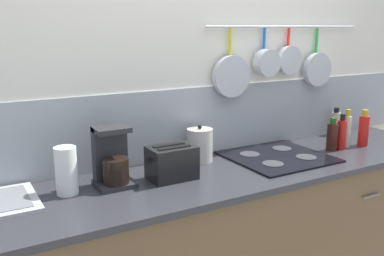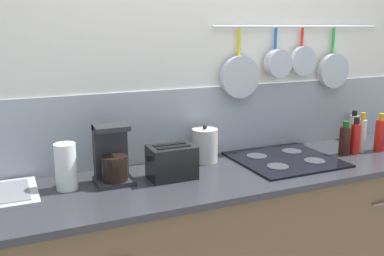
# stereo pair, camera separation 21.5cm
# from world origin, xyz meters

# --- Properties ---
(wall_back) EXTENTS (7.20, 0.16, 2.60)m
(wall_back) POSITION_xyz_m (0.00, 0.37, 1.28)
(wall_back) COLOR silver
(wall_back) RESTS_ON ground_plane
(cabinet_base) EXTENTS (3.02, 0.64, 0.89)m
(cabinet_base) POSITION_xyz_m (0.00, -0.00, 0.44)
(cabinet_base) COLOR brown
(cabinet_base) RESTS_ON ground_plane
(countertop) EXTENTS (3.06, 0.66, 0.03)m
(countertop) POSITION_xyz_m (0.00, 0.00, 0.91)
(countertop) COLOR #2D2D33
(countertop) RESTS_ON cabinet_base
(paper_towel_roll) EXTENTS (0.10, 0.10, 0.23)m
(paper_towel_roll) POSITION_xyz_m (-0.87, 0.10, 1.04)
(paper_towel_roll) COLOR white
(paper_towel_roll) RESTS_ON countertop
(coffee_maker) EXTENTS (0.18, 0.17, 0.29)m
(coffee_maker) POSITION_xyz_m (-0.65, 0.10, 1.04)
(coffee_maker) COLOR #262628
(coffee_maker) RESTS_ON countertop
(toaster) EXTENTS (0.25, 0.17, 0.17)m
(toaster) POSITION_xyz_m (-0.36, 0.04, 1.01)
(toaster) COLOR black
(toaster) RESTS_ON countertop
(kettle) EXTENTS (0.15, 0.15, 0.22)m
(kettle) POSITION_xyz_m (-0.08, 0.22, 1.02)
(kettle) COLOR beige
(kettle) RESTS_ON countertop
(cooktop) EXTENTS (0.56, 0.54, 0.01)m
(cooktop) POSITION_xyz_m (0.36, 0.05, 0.93)
(cooktop) COLOR black
(cooktop) RESTS_ON countertop
(bottle_vinegar) EXTENTS (0.07, 0.07, 0.21)m
(bottle_vinegar) POSITION_xyz_m (0.76, -0.00, 1.02)
(bottle_vinegar) COLOR #33140F
(bottle_vinegar) RESTS_ON countertop
(bottle_hot_sauce) EXTENTS (0.06, 0.06, 0.23)m
(bottle_hot_sauce) POSITION_xyz_m (0.83, -0.01, 1.02)
(bottle_hot_sauce) COLOR red
(bottle_hot_sauce) RESTS_ON countertop
(bottle_dish_soap) EXTENTS (0.05, 0.05, 0.25)m
(bottle_dish_soap) POSITION_xyz_m (0.90, 0.01, 1.03)
(bottle_dish_soap) COLOR #BFB799
(bottle_dish_soap) RESTS_ON countertop
(bottle_cooking_wine) EXTENTS (0.04, 0.04, 0.19)m
(bottle_cooking_wine) POSITION_xyz_m (0.96, 0.07, 1.01)
(bottle_cooking_wine) COLOR #8C5919
(bottle_cooking_wine) RESTS_ON countertop
(bottle_sesame_oil) EXTENTS (0.07, 0.07, 0.24)m
(bottle_sesame_oil) POSITION_xyz_m (1.03, -0.02, 1.03)
(bottle_sesame_oil) COLOR red
(bottle_sesame_oil) RESTS_ON countertop
(bottle_olive_oil) EXTENTS (0.06, 0.06, 0.20)m
(bottle_olive_oil) POSITION_xyz_m (1.10, 0.28, 1.01)
(bottle_olive_oil) COLOR #BFB799
(bottle_olive_oil) RESTS_ON countertop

